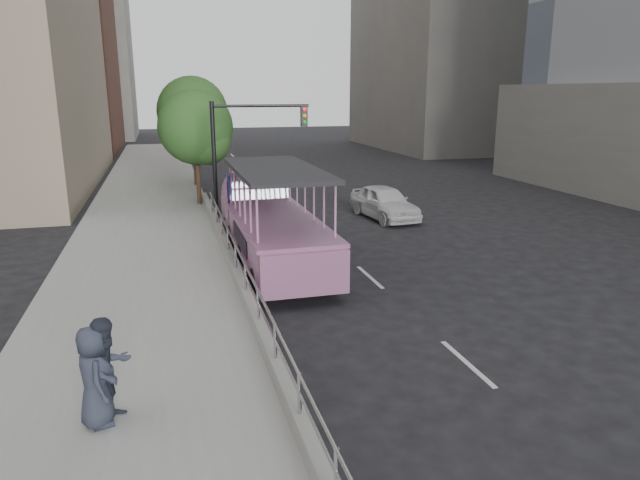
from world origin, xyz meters
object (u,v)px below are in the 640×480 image
traffic_signal (242,142)px  street_tree_near (198,130)px  car (384,202)px  street_tree_far (194,115)px  pedestrian_far (94,376)px  duck_boat (269,223)px  pedestrian_mid (108,370)px  parking_sign (229,203)px

traffic_signal → street_tree_near: (-1.60, 3.43, 0.32)m
car → street_tree_far: 13.18m
car → pedestrian_far: 18.20m
duck_boat → street_tree_near: size_ratio=1.74×
duck_boat → street_tree_near: (-1.70, 8.98, 2.59)m
traffic_signal → car: bearing=-6.4°
duck_boat → street_tree_near: street_tree_near is taller
pedestrian_mid → pedestrian_far: pedestrian_mid is taller
pedestrian_far → street_tree_far: street_tree_far is taller
car → street_tree_far: (-7.64, 10.13, 3.56)m
duck_boat → street_tree_near: bearing=100.7°
pedestrian_far → street_tree_far: 25.19m
pedestrian_far → street_tree_near: size_ratio=0.30×
duck_boat → pedestrian_far: (-4.64, -9.81, -0.07)m
street_tree_near → street_tree_far: 6.02m
parking_sign → car: bearing=24.3°
car → street_tree_near: bearing=145.9°
pedestrian_mid → traffic_signal: (4.33, 15.27, 2.30)m
parking_sign → street_tree_near: street_tree_near is taller
street_tree_near → street_tree_far: street_tree_far is taller
duck_boat → parking_sign: bearing=127.2°
car → pedestrian_mid: pedestrian_mid is taller
pedestrian_far → street_tree_near: bearing=-22.2°
pedestrian_mid → street_tree_far: (2.93, 24.70, 3.11)m
street_tree_far → pedestrian_far: bearing=-97.2°
car → traffic_signal: bearing=167.3°
pedestrian_mid → traffic_signal: traffic_signal is taller
parking_sign → street_tree_far: size_ratio=0.42×
pedestrian_far → pedestrian_mid: bearing=-79.5°
car → pedestrian_mid: 18.01m
traffic_signal → duck_boat: bearing=-89.0°
duck_boat → traffic_signal: (-0.10, 5.55, 2.27)m
pedestrian_far → traffic_signal: size_ratio=0.33×
pedestrian_mid → pedestrian_far: 0.23m
pedestrian_far → car: bearing=-49.7°
parking_sign → traffic_signal: bearing=75.0°
street_tree_far → parking_sign: bearing=-88.6°
pedestrian_mid → parking_sign: parking_sign is taller
pedestrian_mid → parking_sign: (3.26, 11.27, 0.51)m
pedestrian_far → parking_sign: parking_sign is taller
pedestrian_far → street_tree_near: (2.94, 18.79, 2.66)m
car → traffic_signal: (-6.24, 0.70, 2.75)m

